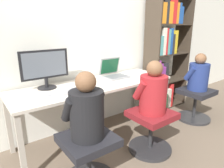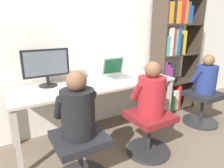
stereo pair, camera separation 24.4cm
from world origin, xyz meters
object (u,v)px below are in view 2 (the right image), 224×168
Objects in this scene: keyboard at (54,92)px; office_chair_right at (149,130)px; laptop at (117,73)px; office_chair_left at (80,155)px; person_at_monitor at (78,109)px; person_at_laptop at (151,92)px; person_near_shelf at (206,77)px; office_chair_side at (202,106)px; bookshelf at (172,55)px; desktop_monitor at (47,67)px.

keyboard is 0.89× the size of office_chair_right.
office_chair_left is (-0.89, -0.79, -0.51)m from laptop.
office_chair_left is (0.05, -0.56, -0.47)m from keyboard.
person_at_laptop is (0.85, 0.02, -0.00)m from person_at_monitor.
person_near_shelf is at bearing -28.53° from laptop.
person_at_monitor reaches higher than office_chair_side.
office_chair_left is 0.87× the size of person_at_laptop.
office_chair_side is at bearing -90.00° from person_near_shelf.
office_chair_left is at bearing -178.27° from person_at_laptop.
bookshelf reaches higher than office_chair_left.
person_near_shelf is (1.17, 0.15, -0.02)m from person_at_laptop.
bookshelf is 0.66m from person_near_shelf.
desktop_monitor is 0.92× the size of person_at_laptop.
desktop_monitor is 0.35m from keyboard.
person_at_monitor is at bearing -138.68° from laptop.
bookshelf is at bearing 6.53° from keyboard.
desktop_monitor is 2.01m from bookshelf.
bookshelf is (1.07, 0.00, 0.17)m from laptop.
office_chair_right is at bearing 1.15° from person_at_monitor.
laptop reaches higher than keyboard.
office_chair_left is 1.00× the size of office_chair_right.
laptop reaches higher than office_chair_left.
person_near_shelf reaches higher than office_chair_side.
bookshelf is (1.11, 0.77, 0.68)m from office_chair_right.
office_chair_right is at bearing -172.44° from person_near_shelf.
person_near_shelf is at bearing -17.64° from desktop_monitor.
office_chair_left is at bearing -86.82° from desktop_monitor.
desktop_monitor reaches higher than office_chair_left.
office_chair_right is at bearing -172.64° from office_chair_side.
person_near_shelf is (2.02, 0.18, 0.44)m from office_chair_left.
person_near_shelf is (2.07, -0.66, -0.25)m from desktop_monitor.
office_chair_side is at bearing 4.75° from person_at_monitor.
office_chair_right is 1.26m from person_near_shelf.
keyboard is 0.23× the size of bookshelf.
person_near_shelf is (1.13, -0.61, -0.07)m from laptop.
office_chair_right is at bearing -145.16° from bookshelf.
desktop_monitor is at bearing 88.35° from keyboard.
keyboard is 2.04m from bookshelf.
person_at_laptop is (0.91, -0.54, -0.01)m from keyboard.
person_at_laptop is at bearing 1.44° from person_at_monitor.
laptop is at bearing 151.31° from office_chair_side.
office_chair_side is at bearing -84.24° from bookshelf.
laptop is 0.98m from keyboard.
person_near_shelf reaches higher than keyboard.
office_chair_left and office_chair_side have the same top height.
keyboard is 0.77× the size of person_at_monitor.
desktop_monitor is 1.19× the size of keyboard.
laptop is 0.17× the size of bookshelf.
person_at_laptop is (-0.04, -0.76, -0.05)m from laptop.
keyboard reaches higher than office_chair_side.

